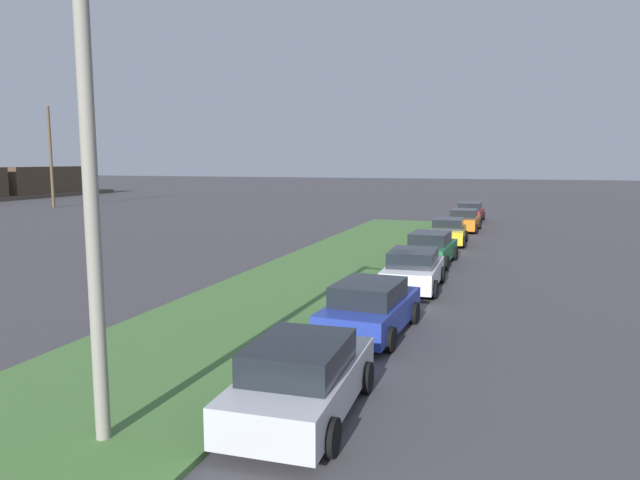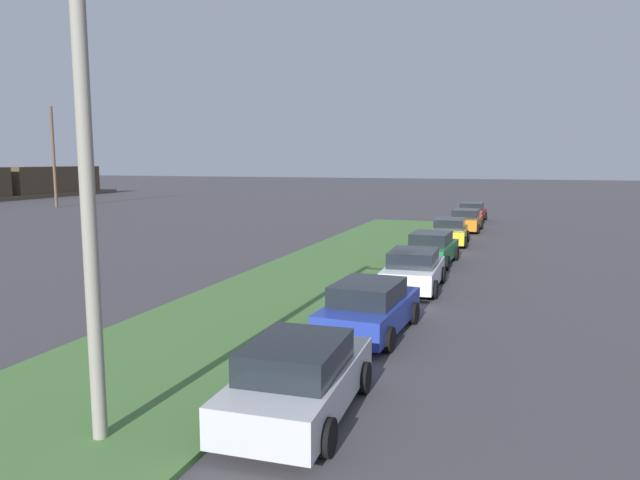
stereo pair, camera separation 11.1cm
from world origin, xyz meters
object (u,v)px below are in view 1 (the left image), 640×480
object	(u,v)px
parked_car_yellow	(448,232)
parked_car_red	(470,212)
parked_car_orange	(464,220)
streetlight	(106,180)
parked_car_blue	(370,308)
parked_car_white	(413,270)
distant_utility_pole	(51,157)
parked_car_silver	(302,379)
parked_car_green	(430,248)

from	to	relation	value
parked_car_yellow	parked_car_red	distance (m)	13.18
parked_car_yellow	parked_car_orange	size ratio (longest dim) A/B	1.01
parked_car_red	streetlight	distance (m)	39.19
parked_car_blue	parked_car_white	size ratio (longest dim) A/B	1.01
streetlight	parked_car_white	bearing A→B (deg)	-10.56
parked_car_yellow	streetlight	bearing A→B (deg)	172.30
streetlight	distant_utility_pole	size ratio (longest dim) A/B	0.75
parked_car_blue	streetlight	size ratio (longest dim) A/B	0.59
distant_utility_pole	parked_car_white	bearing A→B (deg)	-122.79
parked_car_orange	streetlight	size ratio (longest dim) A/B	0.58
parked_car_silver	parked_car_blue	world-z (taller)	same
parked_car_silver	parked_car_green	xyz separation A→B (m)	(16.91, 0.01, 0.00)
parked_car_orange	parked_car_red	size ratio (longest dim) A/B	1.00
parked_car_green	distant_utility_pole	world-z (taller)	distant_utility_pole
parked_car_silver	streetlight	distance (m)	4.88
parked_car_blue	parked_car_red	xyz separation A→B (m)	(31.34, -0.29, 0.00)
parked_car_blue	parked_car_yellow	size ratio (longest dim) A/B	1.01
parked_car_yellow	parked_car_orange	xyz separation A→B (m)	(6.68, -0.30, 0.00)
parked_car_orange	parked_car_red	world-z (taller)	same
parked_car_silver	distant_utility_pole	distance (m)	55.68
parked_car_silver	parked_car_white	world-z (taller)	same
parked_car_white	parked_car_red	bearing A→B (deg)	-1.67
streetlight	distant_utility_pole	xyz separation A→B (m)	(39.86, 38.34, 0.61)
parked_car_yellow	parked_car_red	world-z (taller)	same
parked_car_blue	distant_utility_pole	xyz separation A→B (m)	(32.28, 40.69, 4.28)
streetlight	parked_car_blue	bearing A→B (deg)	-17.24
parked_car_green	streetlight	size ratio (longest dim) A/B	0.58
parked_car_red	parked_car_blue	bearing A→B (deg)	-178.96
parked_car_silver	parked_car_yellow	bearing A→B (deg)	-2.19
parked_car_yellow	streetlight	distance (m)	26.12
distant_utility_pole	parked_car_red	bearing A→B (deg)	-91.31
parked_car_yellow	parked_car_blue	bearing A→B (deg)	177.44
parked_car_white	parked_car_orange	size ratio (longest dim) A/B	1.00
parked_car_green	parked_car_red	xyz separation A→B (m)	(19.88, -0.26, 0.00)
parked_car_yellow	distant_utility_pole	world-z (taller)	distant_utility_pole
parked_car_white	parked_car_green	world-z (taller)	same
parked_car_white	distant_utility_pole	size ratio (longest dim) A/B	0.43
parked_car_red	streetlight	bearing A→B (deg)	177.68
parked_car_white	distant_utility_pole	bearing A→B (deg)	55.81
parked_car_white	parked_car_yellow	xyz separation A→B (m)	(12.21, 0.09, 0.00)
parked_car_orange	streetlight	world-z (taller)	streetlight
parked_car_white	parked_car_yellow	size ratio (longest dim) A/B	0.99
parked_car_green	parked_car_red	bearing A→B (deg)	1.85
parked_car_green	parked_car_silver	bearing A→B (deg)	-177.35
parked_car_green	parked_car_yellow	xyz separation A→B (m)	(6.70, -0.06, 0.00)
parked_car_silver	parked_car_yellow	distance (m)	23.61
parked_car_silver	parked_car_blue	size ratio (longest dim) A/B	0.99
parked_car_silver	parked_car_orange	xyz separation A→B (m)	(30.29, -0.35, 0.00)
parked_car_green	parked_car_red	distance (m)	19.88
parked_car_white	parked_car_orange	bearing A→B (deg)	-2.06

